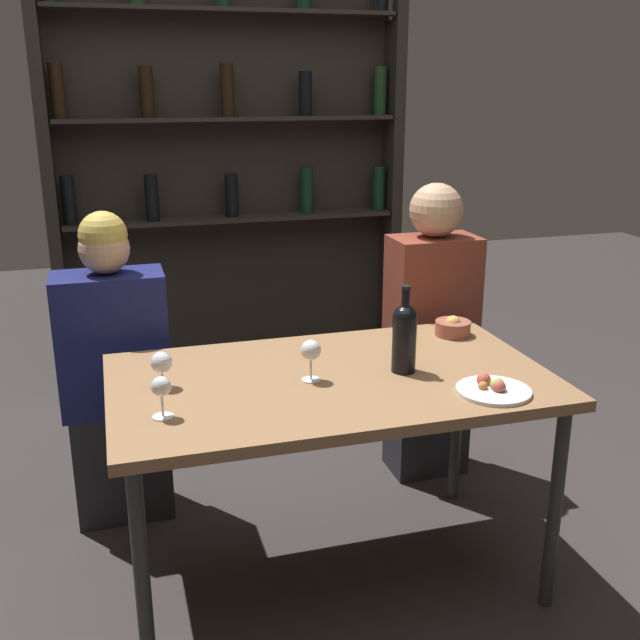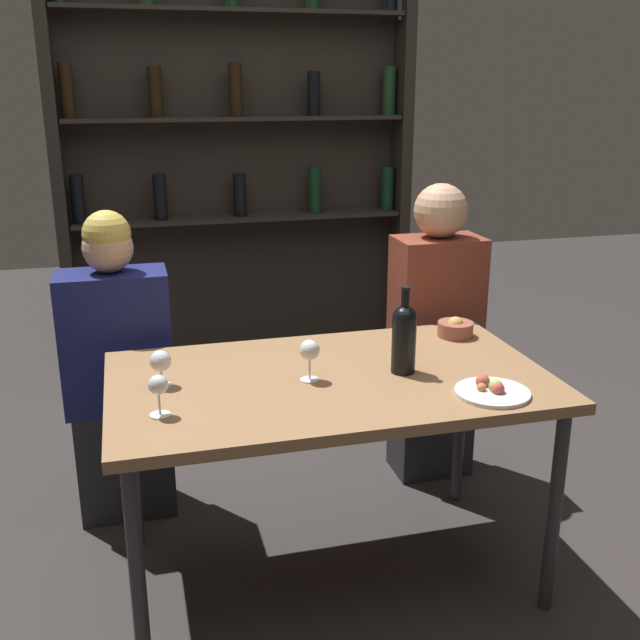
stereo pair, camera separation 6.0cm
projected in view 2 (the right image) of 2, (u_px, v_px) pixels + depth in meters
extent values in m
plane|color=#332D2D|center=(329.00, 574.00, 2.61)|extent=(10.00, 10.00, 0.00)
cube|color=olive|center=(330.00, 381.00, 2.39)|extent=(1.39, 0.81, 0.04)
cylinder|color=#2D2D30|center=(137.00, 578.00, 2.03)|extent=(0.04, 0.04, 0.71)
cylinder|color=#2D2D30|center=(554.00, 512.00, 2.34)|extent=(0.04, 0.04, 0.71)
cylinder|color=#2D2D30|center=(132.00, 459.00, 2.67)|extent=(0.04, 0.04, 0.71)
cylinder|color=#2D2D30|center=(460.00, 420.00, 2.98)|extent=(0.04, 0.04, 0.71)
cube|color=#28231E|center=(237.00, 194.00, 4.02)|extent=(1.79, 0.02, 2.12)
cube|color=#28231E|center=(61.00, 204.00, 3.71)|extent=(0.06, 0.18, 2.12)
cube|color=#28231E|center=(400.00, 191.00, 4.14)|extent=(0.06, 0.18, 2.12)
cube|color=#28231E|center=(241.00, 218.00, 3.96)|extent=(1.71, 0.18, 0.02)
cylinder|color=black|center=(78.00, 199.00, 3.72)|extent=(0.07, 0.07, 0.24)
cylinder|color=black|center=(160.00, 197.00, 3.81)|extent=(0.07, 0.07, 0.23)
cylinder|color=black|center=(240.00, 195.00, 3.93)|extent=(0.07, 0.07, 0.22)
cylinder|color=black|center=(315.00, 190.00, 4.02)|extent=(0.07, 0.07, 0.24)
cylinder|color=black|center=(387.00, 188.00, 4.11)|extent=(0.07, 0.07, 0.24)
cube|color=#28231E|center=(237.00, 118.00, 3.80)|extent=(1.71, 0.18, 0.02)
cylinder|color=black|center=(67.00, 91.00, 3.55)|extent=(0.07, 0.07, 0.25)
cylinder|color=black|center=(155.00, 92.00, 3.67)|extent=(0.07, 0.07, 0.24)
cylinder|color=black|center=(236.00, 90.00, 3.75)|extent=(0.07, 0.07, 0.26)
cylinder|color=black|center=(314.00, 94.00, 3.86)|extent=(0.07, 0.07, 0.22)
cylinder|color=#19381E|center=(389.00, 91.00, 3.96)|extent=(0.07, 0.07, 0.25)
cube|color=#28231E|center=(234.00, 10.00, 3.65)|extent=(1.71, 0.18, 0.02)
cylinder|color=black|center=(404.00, 345.00, 2.39)|extent=(0.08, 0.08, 0.18)
sphere|color=black|center=(405.00, 318.00, 2.36)|extent=(0.08, 0.08, 0.08)
cylinder|color=black|center=(405.00, 304.00, 2.35)|extent=(0.03, 0.03, 0.09)
cylinder|color=black|center=(406.00, 288.00, 2.33)|extent=(0.03, 0.03, 0.01)
cylinder|color=silver|center=(162.00, 385.00, 2.31)|extent=(0.06, 0.06, 0.00)
cylinder|color=silver|center=(161.00, 376.00, 2.30)|extent=(0.01, 0.01, 0.06)
sphere|color=silver|center=(160.00, 361.00, 2.28)|extent=(0.07, 0.07, 0.07)
cylinder|color=silver|center=(160.00, 415.00, 2.10)|extent=(0.06, 0.06, 0.00)
cylinder|color=silver|center=(159.00, 402.00, 2.09)|extent=(0.01, 0.01, 0.07)
sphere|color=silver|center=(158.00, 385.00, 2.08)|extent=(0.06, 0.06, 0.06)
cylinder|color=silver|center=(310.00, 380.00, 2.35)|extent=(0.06, 0.06, 0.00)
cylinder|color=silver|center=(310.00, 367.00, 2.34)|extent=(0.01, 0.01, 0.08)
sphere|color=silver|center=(309.00, 350.00, 2.32)|extent=(0.06, 0.06, 0.06)
cylinder|color=silver|center=(492.00, 392.00, 2.24)|extent=(0.23, 0.23, 0.01)
sphere|color=#99B256|center=(496.00, 387.00, 2.24)|extent=(0.04, 0.04, 0.04)
sphere|color=#B74C3D|center=(483.00, 381.00, 2.28)|extent=(0.04, 0.04, 0.04)
sphere|color=#C67038|center=(482.00, 388.00, 2.24)|extent=(0.03, 0.03, 0.03)
sphere|color=#B74C3D|center=(498.00, 389.00, 2.22)|extent=(0.04, 0.04, 0.04)
cylinder|color=#995142|center=(455.00, 329.00, 2.75)|extent=(0.13, 0.13, 0.05)
sphere|color=gold|center=(456.00, 325.00, 2.75)|extent=(0.06, 0.06, 0.06)
cube|color=#26262B|center=(126.00, 458.00, 2.94)|extent=(0.36, 0.22, 0.45)
cube|color=navy|center=(116.00, 341.00, 2.79)|extent=(0.40, 0.22, 0.53)
sphere|color=tan|center=(108.00, 248.00, 2.69)|extent=(0.18, 0.18, 0.18)
sphere|color=gold|center=(107.00, 234.00, 2.67)|extent=(0.17, 0.17, 0.17)
cube|color=#26262B|center=(430.00, 422.00, 3.26)|extent=(0.32, 0.22, 0.45)
cube|color=brown|center=(436.00, 308.00, 3.10)|extent=(0.35, 0.22, 0.59)
sphere|color=tan|center=(441.00, 211.00, 2.97)|extent=(0.22, 0.22, 0.22)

